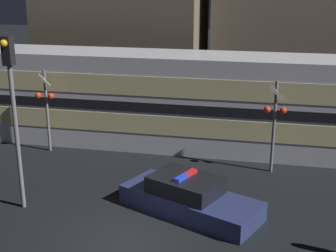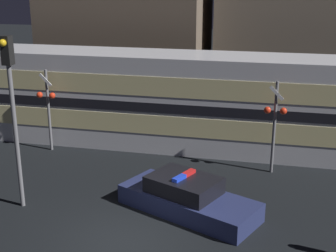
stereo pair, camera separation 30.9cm
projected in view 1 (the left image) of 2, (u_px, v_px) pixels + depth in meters
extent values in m
plane|color=black|center=(127.00, 242.00, 13.72)|extent=(120.00, 120.00, 0.00)
cube|color=silver|center=(152.00, 99.00, 21.37)|extent=(23.69, 2.89, 4.23)
cube|color=black|center=(143.00, 108.00, 20.01)|extent=(23.22, 0.03, 0.42)
cube|color=beige|center=(144.00, 124.00, 20.24)|extent=(22.51, 0.02, 0.85)
cube|color=beige|center=(143.00, 86.00, 19.73)|extent=(22.51, 0.02, 0.85)
cube|color=navy|center=(190.00, 203.00, 15.45)|extent=(5.00, 3.53, 0.65)
cube|color=black|center=(186.00, 185.00, 15.38)|extent=(2.69, 2.35, 0.54)
cube|color=blue|center=(181.00, 178.00, 15.07)|extent=(0.40, 0.57, 0.12)
cube|color=red|center=(190.00, 173.00, 15.48)|extent=(0.40, 0.57, 0.12)
cylinder|color=slate|center=(274.00, 127.00, 18.22)|extent=(0.12, 0.12, 3.70)
sphere|color=red|center=(267.00, 110.00, 17.93)|extent=(0.27, 0.27, 0.27)
sphere|color=red|center=(283.00, 110.00, 17.80)|extent=(0.27, 0.27, 0.27)
cube|color=white|center=(276.00, 93.00, 17.72)|extent=(0.58, 0.03, 0.58)
cylinder|color=slate|center=(47.00, 111.00, 20.49)|extent=(0.12, 0.12, 3.66)
sphere|color=red|center=(38.00, 95.00, 20.19)|extent=(0.27, 0.27, 0.27)
sphere|color=red|center=(51.00, 96.00, 20.07)|extent=(0.27, 0.27, 0.27)
cube|color=white|center=(44.00, 80.00, 19.99)|extent=(0.58, 0.03, 0.58)
cylinder|color=slate|center=(17.00, 139.00, 15.14)|extent=(0.15, 0.15, 4.84)
cube|color=black|center=(8.00, 51.00, 14.27)|extent=(0.30, 0.30, 0.90)
sphere|color=gold|center=(4.00, 43.00, 14.01)|extent=(0.23, 0.23, 0.23)
cube|color=brown|center=(124.00, 39.00, 28.34)|extent=(9.44, 5.91, 7.76)
cube|color=#726656|center=(282.00, 21.00, 28.06)|extent=(7.83, 6.33, 9.90)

